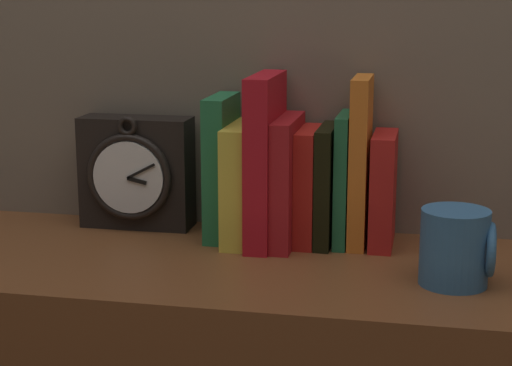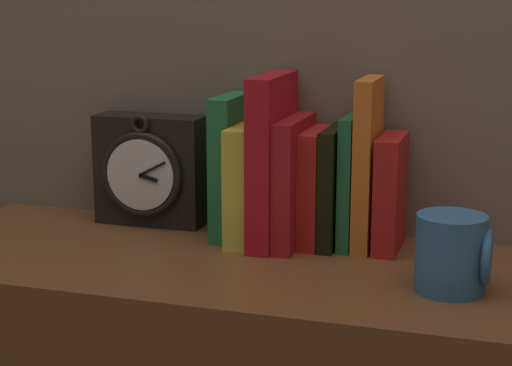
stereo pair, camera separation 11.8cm
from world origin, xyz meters
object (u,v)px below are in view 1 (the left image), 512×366
Objects in this scene: book_slot2_red at (265,160)px; book_slot4_red at (308,186)px; book_slot3_red at (287,181)px; book_slot5_black at (326,185)px; book_slot1_yellow at (241,183)px; clock at (136,173)px; book_slot6_green at (344,179)px; mug at (457,247)px; book_slot8_red at (383,190)px; book_slot7_orange at (360,162)px; book_slot0_green at (222,167)px.

book_slot4_red is at bearing 16.39° from book_slot2_red.
book_slot5_black is at bearing 14.72° from book_slot3_red.
clock is at bearing 168.52° from book_slot1_yellow.
clock is 0.34m from book_slot6_green.
book_slot3_red is at bearing -165.28° from book_slot5_black.
book_slot8_red is at bearing 123.60° from mug.
clock is at bearing 169.14° from book_slot2_red.
book_slot2_red is at bearing -168.65° from book_slot5_black.
book_slot8_red is at bearing 2.38° from book_slot5_black.
book_slot7_orange is at bearing -3.04° from clock.
book_slot5_black is 0.03m from book_slot6_green.
book_slot1_yellow is at bearing -174.30° from book_slot5_black.
book_slot0_green reaches higher than book_slot6_green.
book_slot0_green is 1.14× the size of book_slot3_red.
book_slot1_yellow is 1.01× the size of book_slot5_black.
book_slot5_black is 0.06m from book_slot7_orange.
book_slot3_red reaches higher than book_slot5_black.
book_slot1_yellow is 0.13m from book_slot5_black.
book_slot6_green reaches higher than mug.
book_slot7_orange is at bearing 5.71° from book_slot1_yellow.
mug is at bearing -39.21° from book_slot5_black.
book_slot2_red is at bearing 153.95° from mug.
book_slot0_green is 1.29× the size of book_slot8_red.
book_slot2_red is 0.05m from book_slot3_red.
clock is at bearing 176.72° from book_slot6_green.
book_slot7_orange is at bearing 9.38° from book_slot2_red.
book_slot0_green is 0.86× the size of book_slot2_red.
clock is at bearing 160.29° from mug.
book_slot5_black is at bearing -4.44° from clock.
mug is at bearing -19.71° from clock.
book_slot1_yellow is (0.03, -0.01, -0.02)m from book_slot0_green.
book_slot0_green reaches higher than clock.
book_slot6_green reaches higher than book_slot3_red.
book_slot4_red is 0.69× the size of book_slot7_orange.
book_slot1_yellow is at bearing -174.29° from book_slot7_orange.
book_slot3_red is 1.08× the size of book_slot5_black.
book_slot4_red is 0.27m from mug.
book_slot2_red reaches higher than book_slot7_orange.
book_slot4_red is (0.10, 0.01, -0.00)m from book_slot1_yellow.
book_slot3_red is 0.97× the size of book_slot6_green.
book_slot4_red is 0.88× the size of book_slot6_green.
book_slot8_red is (0.21, 0.02, -0.00)m from book_slot1_yellow.
mug is at bearing -26.05° from book_slot2_red.
book_slot0_green is 0.25m from book_slot8_red.
clock is 1.07× the size of book_slot4_red.
book_slot7_orange reaches higher than clock.
book_slot7_orange is at bearing 131.30° from mug.
clock is 0.26m from book_slot3_red.
mug is at bearing -56.40° from book_slot8_red.
book_slot2_red is at bearing -172.95° from book_slot8_red.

